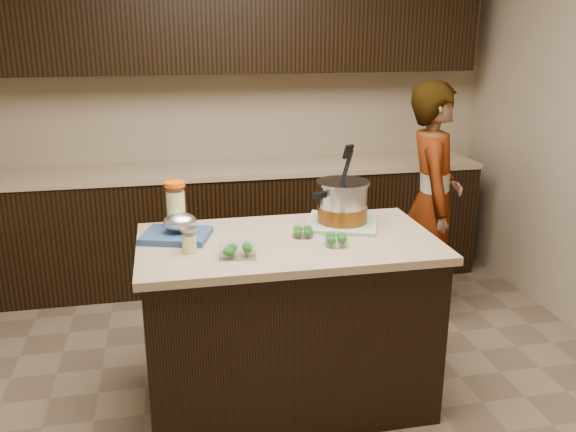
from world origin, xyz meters
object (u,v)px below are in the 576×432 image
at_px(lemonade_pitcher, 176,209).
at_px(person, 432,203).
at_px(stock_pot, 342,204).
at_px(island, 288,321).

relative_size(lemonade_pitcher, person, 0.16).
distance_m(stock_pot, lemonade_pitcher, 0.86).
relative_size(island, stock_pot, 3.73).
bearing_deg(lemonade_pitcher, stock_pot, -4.12).
xyz_separation_m(island, lemonade_pitcher, (-0.53, 0.23, 0.57)).
bearing_deg(stock_pot, person, 14.44).
bearing_deg(person, island, 145.60).
bearing_deg(person, stock_pot, 148.57).
height_order(island, lemonade_pitcher, lemonade_pitcher).
bearing_deg(stock_pot, island, -176.99).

